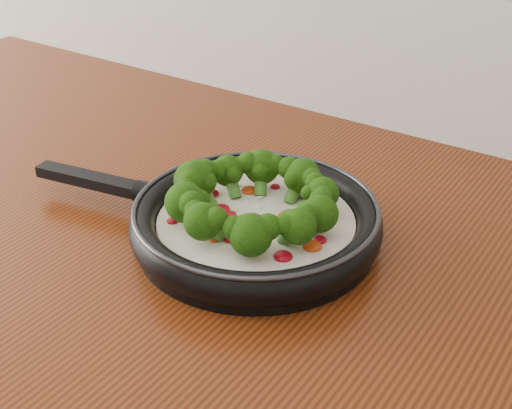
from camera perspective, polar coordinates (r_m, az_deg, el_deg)
The scene contains 1 object.
skillet at distance 0.80m, azimuth -0.24°, elevation -1.08°, with size 0.48×0.34×0.09m.
Camera 1 is at (0.51, 0.54, 1.35)m, focal length 48.44 mm.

